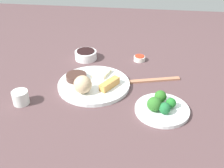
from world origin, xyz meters
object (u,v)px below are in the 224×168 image
Objects in this scene: main_plate at (93,84)px; chopsticks_pair at (153,80)px; teacup at (21,98)px; soy_sauce_bowl at (86,55)px; broccoli_plate at (162,110)px; sauce_ramekin_sweet_and_sour at (139,59)px.

chopsticks_pair is at bearing -73.54° from main_plate.
chopsticks_pair is at bearing -65.26° from teacup.
broccoli_plate is at bearing -136.03° from soy_sauce_bowl.
soy_sauce_bowl reaches higher than main_plate.
teacup is at bearing 157.44° from soy_sauce_bowl.
teacup reaches higher than soy_sauce_bowl.
main_plate is at bearing -57.88° from teacup.
sauce_ramekin_sweet_and_sour is 0.60m from teacup.
sauce_ramekin_sweet_and_sour is (0.39, 0.10, 0.00)m from broccoli_plate.
soy_sauce_bowl is 0.26m from sauce_ramekin_sweet_and_sour.
chopsticks_pair is at bearing -160.40° from sauce_ramekin_sweet_and_sour.
sauce_ramekin_sweet_and_sour is at bearing -46.05° from teacup.
soy_sauce_bowl is 0.43m from teacup.
main_plate is 0.29m from teacup.
soy_sauce_bowl is at bearing 18.66° from main_plate.
broccoli_plate is 0.41m from sauce_ramekin_sweet_and_sour.
broccoli_plate is (-0.14, -0.28, -0.00)m from main_plate.
main_plate is at bearing 106.46° from chopsticks_pair.
broccoli_plate is at bearing -87.91° from teacup.
soy_sauce_bowl is at bearing 93.76° from sauce_ramekin_sweet_and_sour.
broccoli_plate is 0.53m from teacup.
teacup reaches higher than broccoli_plate.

